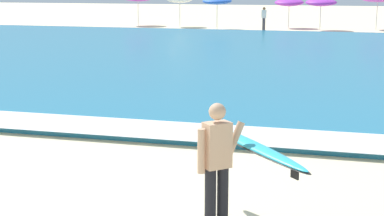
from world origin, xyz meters
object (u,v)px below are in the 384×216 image
object	(u,v)px
beachgoer_near_row_left	(264,18)
surfer_with_board	(232,154)
beach_umbrella_2	(217,1)
beach_umbrella_4	(321,2)
beach_umbrella_3	(289,2)

from	to	relation	value
beachgoer_near_row_left	surfer_with_board	bearing A→B (deg)	-82.53
beach_umbrella_2	beach_umbrella_4	xyz separation A→B (m)	(7.04, 0.94, -0.05)
surfer_with_board	beach_umbrella_3	bearing A→B (deg)	94.71
beach_umbrella_3	beach_umbrella_4	distance (m)	2.74
beach_umbrella_3	beach_umbrella_4	size ratio (longest dim) A/B	0.98
surfer_with_board	beachgoer_near_row_left	distance (m)	33.73
beach_umbrella_2	beach_umbrella_3	bearing A→B (deg)	27.05
beach_umbrella_4	beach_umbrella_3	bearing A→B (deg)	147.25
surfer_with_board	beach_umbrella_2	distance (m)	34.56
beachgoer_near_row_left	beach_umbrella_3	bearing A→B (deg)	62.04
beach_umbrella_2	beach_umbrella_4	world-z (taller)	beach_umbrella_2
beach_umbrella_2	beachgoer_near_row_left	distance (m)	3.51
surfer_with_board	beach_umbrella_3	size ratio (longest dim) A/B	0.96
beach_umbrella_2	beachgoer_near_row_left	size ratio (longest dim) A/B	1.40
beach_umbrella_3	beachgoer_near_row_left	distance (m)	3.16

